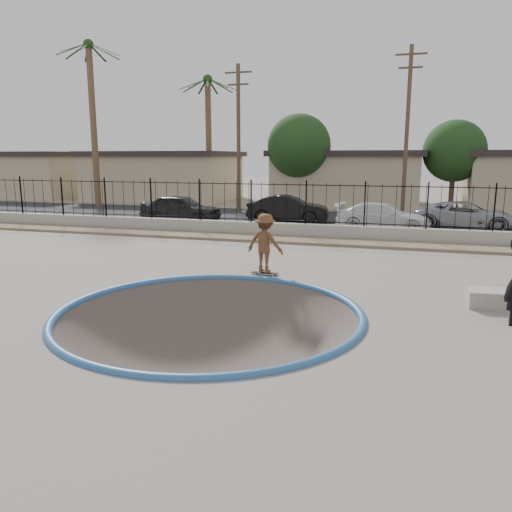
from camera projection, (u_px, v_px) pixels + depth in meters
The scene contains 23 objects.
ground at pixel (312, 255), 23.76m from camera, with size 120.00×120.00×2.20m, color gray.
bowl_pit at pixel (210, 314), 11.33m from camera, with size 6.84×6.84×1.80m, color #4A4039, non-canonical shape.
coping_ring at pixel (210, 314), 11.33m from camera, with size 7.04×7.04×0.20m, color #2D5C92.
rock_strip at pixel (300, 240), 20.90m from camera, with size 42.00×1.60×0.11m, color #928260.
retaining_wall at pixel (306, 231), 21.89m from camera, with size 42.00×0.45×0.60m, color #9E968B.
fence at pixel (306, 203), 21.65m from camera, with size 40.00×0.04×1.80m.
street at pixel (328, 219), 28.24m from camera, with size 90.00×8.00×0.04m, color black.
house_west_far at pixel (33, 174), 44.63m from camera, with size 10.60×8.60×3.90m.
house_west at pixel (164, 175), 40.99m from camera, with size 11.60×8.60×3.90m.
house_center at pixel (348, 178), 36.78m from camera, with size 10.60×8.60×3.90m.
palm_left at pixel (91, 91), 34.27m from camera, with size 2.30×2.30×11.30m.
palm_mid at pixel (208, 112), 36.31m from camera, with size 2.30×2.30×9.30m.
utility_pole_left at pixel (239, 137), 30.88m from camera, with size 1.70×0.24×9.00m.
utility_pole_mid at pixel (407, 130), 28.03m from camera, with size 1.70×0.24×9.50m.
street_tree_left at pixel (299, 146), 33.90m from camera, with size 4.32×4.32×6.36m.
street_tree_mid at pixel (455, 151), 32.10m from camera, with size 3.96×3.96×5.83m.
skater at pixel (265, 246), 14.86m from camera, with size 1.13×0.65×1.75m, color brown.
skateboard at pixel (265, 273), 15.03m from camera, with size 0.82×0.21×0.07m.
concrete_ledge at pixel (503, 299), 11.77m from camera, with size 1.60×0.70×0.40m, color #A39C90.
car_a at pixel (181, 208), 26.79m from camera, with size 1.75×4.34×1.48m, color black.
car_b at pixel (288, 209), 26.74m from camera, with size 1.51×4.32×1.42m, color black.
car_c at pixel (383, 217), 23.84m from camera, with size 1.81×4.44×1.29m, color white.
car_d at pixel (466, 215), 24.11m from camera, with size 2.21×4.80×1.33m, color gray.
Camera 1 is at (4.11, -11.10, 3.51)m, focal length 35.00 mm.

